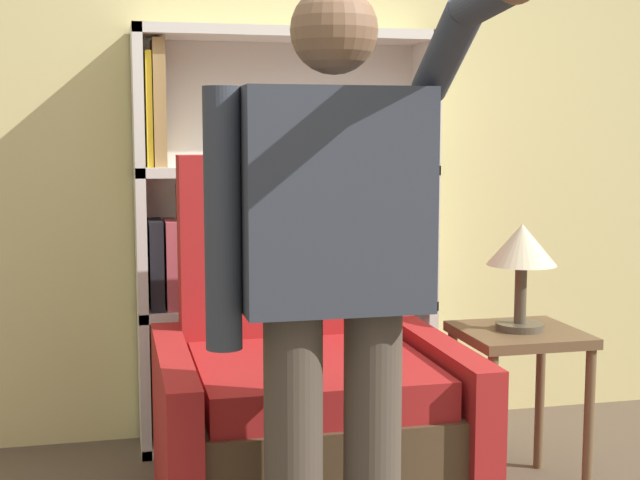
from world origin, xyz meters
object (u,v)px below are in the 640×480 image
armchair (305,409)px  side_table (519,360)px  person_standing (334,272)px  bookcase (265,244)px  table_lamp (522,252)px

armchair → side_table: armchair is taller
person_standing → side_table: 1.26m
armchair → person_standing: size_ratio=0.74×
person_standing → bookcase: bearing=86.8°
table_lamp → person_standing: bearing=-139.0°
armchair → person_standing: (-0.08, -0.71, 0.58)m
side_table → person_standing: bearing=-139.0°
bookcase → table_lamp: bearing=-43.7°
table_lamp → side_table: bearing=-104.0°
side_table → armchair: bearing=-176.2°
person_standing → table_lamp: (0.88, 0.76, -0.08)m
armchair → bookcase: bearing=89.6°
bookcase → table_lamp: bookcase is taller
bookcase → person_standing: bookcase is taller
armchair → table_lamp: size_ratio=3.20×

